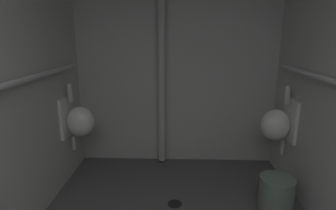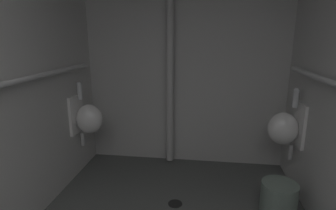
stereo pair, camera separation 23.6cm
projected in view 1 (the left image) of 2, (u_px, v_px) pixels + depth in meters
The scene contains 6 objects.
wall_back at pixel (177, 54), 3.29m from camera, with size 2.56×0.06×2.74m, color #BBB9B7.
urinal_left_mid at pixel (79, 121), 2.99m from camera, with size 0.32×0.30×0.76m.
urinal_right_mid at pixel (277, 124), 2.87m from camera, with size 0.32×0.30×0.76m.
standpipe_back_wall at pixel (162, 55), 3.19m from camera, with size 0.09×0.09×2.69m, color #BBB9B7.
floor_drain at pixel (175, 204), 2.64m from camera, with size 0.14×0.14×0.01m, color black.
waste_bin at pixel (276, 194), 2.52m from camera, with size 0.32×0.32×0.33m, color slate.
Camera 1 is at (0.01, 0.13, 1.59)m, focal length 29.12 mm.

